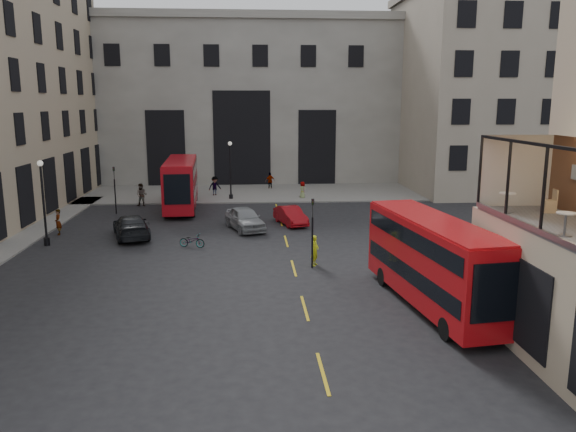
{
  "coord_description": "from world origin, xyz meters",
  "views": [
    {
      "loc": [
        -4.36,
        -16.99,
        8.78
      ],
      "look_at": [
        -2.35,
        11.44,
        3.0
      ],
      "focal_mm": 35.0,
      "sensor_mm": 36.0,
      "label": 1
    }
  ],
  "objects": [
    {
      "name": "bus_near",
      "position": [
        3.5,
        5.82,
        2.2
      ],
      "size": [
        3.48,
        10.02,
        3.92
      ],
      "color": "#BA0C12",
      "rests_on": "ground"
    },
    {
      "name": "pavement_far",
      "position": [
        -6.0,
        38.0,
        0.06
      ],
      "size": [
        40.0,
        12.0,
        0.12
      ],
      "primitive_type": "cube",
      "color": "slate",
      "rests_on": "ground"
    },
    {
      "name": "bicycle",
      "position": [
        -7.9,
        16.9,
        0.42
      ],
      "size": [
        1.7,
        0.99,
        0.85
      ],
      "primitive_type": "imported",
      "rotation": [
        0.0,
        0.0,
        1.29
      ],
      "color": "gray",
      "rests_on": "ground"
    },
    {
      "name": "traffic_light_near",
      "position": [
        -1.0,
        12.0,
        2.42
      ],
      "size": [
        0.16,
        0.2,
        3.8
      ],
      "color": "black",
      "rests_on": "ground"
    },
    {
      "name": "street_lamp_a",
      "position": [
        -17.0,
        18.0,
        2.39
      ],
      "size": [
        0.36,
        0.36,
        5.33
      ],
      "color": "black",
      "rests_on": "ground"
    },
    {
      "name": "bus_far",
      "position": [
        -9.98,
        29.83,
        2.33
      ],
      "size": [
        2.98,
        10.5,
        4.14
      ],
      "color": "#A90B14",
      "rests_on": "ground"
    },
    {
      "name": "ground",
      "position": [
        0.0,
        0.0,
        0.0
      ],
      "size": [
        140.0,
        140.0,
        0.0
      ],
      "primitive_type": "plane",
      "color": "black",
      "rests_on": "ground"
    },
    {
      "name": "pedestrian_e",
      "position": [
        -17.21,
        20.92,
        0.87
      ],
      "size": [
        0.63,
        0.75,
        1.74
      ],
      "primitive_type": "imported",
      "rotation": [
        0.0,
        0.0,
        5.1
      ],
      "color": "gray",
      "rests_on": "ground"
    },
    {
      "name": "cafe_chair_d",
      "position": [
        7.24,
        3.58,
        4.87
      ],
      "size": [
        0.49,
        0.49,
        0.9
      ],
      "color": "tan",
      "rests_on": "cafe_floor"
    },
    {
      "name": "cafe_table_far",
      "position": [
        5.58,
        3.66,
        5.11
      ],
      "size": [
        0.62,
        0.62,
        0.77
      ],
      "color": "silver",
      "rests_on": "cafe_floor"
    },
    {
      "name": "pedestrian_d",
      "position": [
        0.6,
        34.15,
        0.8
      ],
      "size": [
        0.76,
        0.92,
        1.6
      ],
      "primitive_type": "imported",
      "rotation": [
        0.0,
        0.0,
        1.95
      ],
      "color": "gray",
      "rests_on": "ground"
    },
    {
      "name": "car_b",
      "position": [
        -1.33,
        23.09,
        0.66
      ],
      "size": [
        2.46,
        4.21,
        1.31
      ],
      "primitive_type": "imported",
      "rotation": [
        0.0,
        0.0,
        0.29
      ],
      "color": "#970910",
      "rests_on": "ground"
    },
    {
      "name": "car_a",
      "position": [
        -4.66,
        21.59,
        0.8
      ],
      "size": [
        3.26,
        5.03,
        1.59
      ],
      "primitive_type": "imported",
      "rotation": [
        0.0,
        0.0,
        0.32
      ],
      "color": "gray",
      "rests_on": "ground"
    },
    {
      "name": "car_c",
      "position": [
        -12.15,
        19.79,
        0.75
      ],
      "size": [
        3.5,
        5.58,
        1.51
      ],
      "primitive_type": "imported",
      "rotation": [
        0.0,
        0.0,
        3.43
      ],
      "color": "black",
      "rests_on": "ground"
    },
    {
      "name": "gateway",
      "position": [
        -5.0,
        47.99,
        9.39
      ],
      "size": [
        35.0,
        10.6,
        18.0
      ],
      "color": "#A2A097",
      "rests_on": "ground"
    },
    {
      "name": "traffic_light_far",
      "position": [
        -15.0,
        28.0,
        2.42
      ],
      "size": [
        0.16,
        0.2,
        3.8
      ],
      "color": "black",
      "rests_on": "ground"
    },
    {
      "name": "cyclist",
      "position": [
        -0.8,
        12.48,
        0.85
      ],
      "size": [
        0.63,
        0.73,
        1.69
      ],
      "primitive_type": "imported",
      "rotation": [
        0.0,
        0.0,
        1.14
      ],
      "color": "#D3E518",
      "rests_on": "ground"
    },
    {
      "name": "pedestrian_c",
      "position": [
        -2.16,
        40.0,
        0.87
      ],
      "size": [
        1.1,
        0.67,
        1.74
      ],
      "primitive_type": "imported",
      "rotation": [
        0.0,
        0.0,
        3.4
      ],
      "color": "gray",
      "rests_on": "ground"
    },
    {
      "name": "pedestrian_b",
      "position": [
        -7.57,
        35.98,
        0.96
      ],
      "size": [
        1.43,
        1.18,
        1.93
      ],
      "primitive_type": "imported",
      "rotation": [
        0.0,
        0.0,
        0.44
      ],
      "color": "gray",
      "rests_on": "ground"
    },
    {
      "name": "building_right",
      "position": [
        20.0,
        39.97,
        10.39
      ],
      "size": [
        16.6,
        18.6,
        20.0
      ],
      "color": "#A59885",
      "rests_on": "ground"
    },
    {
      "name": "street_lamp_b",
      "position": [
        -6.0,
        34.0,
        2.39
      ],
      "size": [
        0.36,
        0.36,
        5.33
      ],
      "color": "black",
      "rests_on": "ground"
    },
    {
      "name": "cafe_table_mid",
      "position": [
        5.69,
        -0.22,
        5.1
      ],
      "size": [
        0.61,
        0.61,
        0.76
      ],
      "color": "silver",
      "rests_on": "cafe_floor"
    },
    {
      "name": "pedestrian_a",
      "position": [
        -13.56,
        31.33,
        0.98
      ],
      "size": [
        1.04,
        0.86,
        1.97
      ],
      "primitive_type": "imported",
      "rotation": [
        0.0,
        0.0,
        -0.13
      ],
      "color": "gray",
      "rests_on": "ground"
    }
  ]
}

